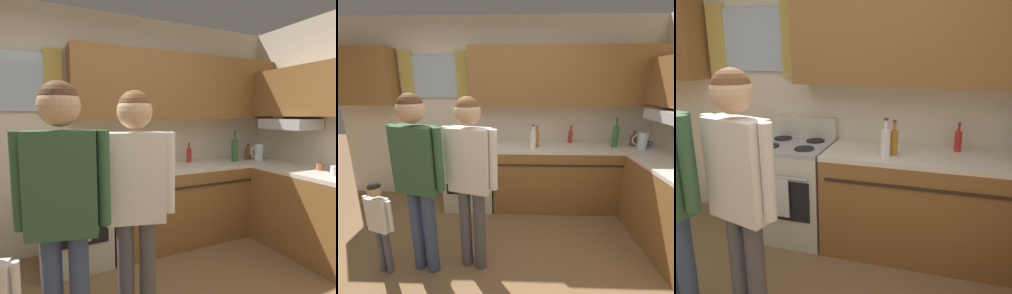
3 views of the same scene
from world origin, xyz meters
The scene contains 14 objects.
back_wall_unit centered at (0.09, 1.81, 1.52)m, with size 4.60×0.42×2.60m.
kitchen_counter_run centered at (1.46, 1.19, 0.45)m, with size 2.28×1.92×0.90m.
stove_oven centered at (-0.33, 1.54, 0.47)m, with size 0.66×0.67×1.10m.
bottle_oil_amber centered at (0.60, 1.46, 1.01)m, with size 0.06×0.06×0.29m.
bottle_wine_green centered at (1.64, 1.50, 1.05)m, with size 0.08×0.08×0.39m.
bottle_squat_brown centered at (1.92, 1.56, 0.98)m, with size 0.08×0.08×0.21m.
bottle_milk_white centered at (0.54, 1.39, 1.02)m, with size 0.08×0.08×0.31m.
bottle_sauce_red centered at (1.10, 1.70, 0.99)m, with size 0.06×0.06×0.25m.
mug_cobalt_blue centered at (2.08, 1.51, 0.94)m, with size 0.11×0.07×0.08m.
mug_ceramic_white centered at (1.97, 0.38, 0.95)m, with size 0.13×0.08×0.09m.
cup_terracotta centered at (2.09, 0.64, 0.94)m, with size 0.11×0.07×0.08m.
water_pitcher centered at (1.95, 1.41, 1.01)m, with size 0.19×0.11×0.22m.
adult_holding_child centered at (-0.54, 0.27, 1.05)m, with size 0.50×0.26×1.67m.
adult_in_plaid centered at (-0.10, 0.33, 1.03)m, with size 0.49×0.25×1.64m.
Camera 1 is at (-0.69, -1.35, 1.49)m, focal length 30.61 mm.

